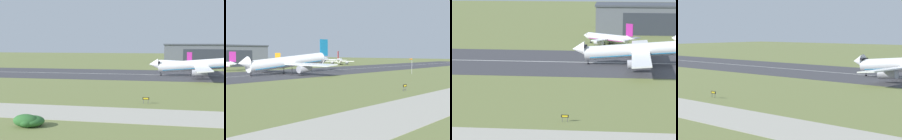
# 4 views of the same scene
# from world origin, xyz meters

# --- Properties ---
(ground_plane) EXTENTS (722.86, 722.86, 0.00)m
(ground_plane) POSITION_xyz_m (0.00, 57.84, 0.00)
(ground_plane) COLOR olive
(runway_strip) EXTENTS (482.86, 48.73, 0.06)m
(runway_strip) POSITION_xyz_m (0.00, 115.68, 0.03)
(runway_strip) COLOR #3D3D42
(runway_strip) RESTS_ON ground_plane
(runway_centreline) EXTENTS (434.58, 0.70, 0.01)m
(runway_centreline) POSITION_xyz_m (0.00, 115.68, 0.07)
(runway_centreline) COLOR silver
(runway_centreline) RESTS_ON runway_strip
(airplane_landing) EXTENTS (48.68, 53.47, 15.37)m
(airplane_landing) POSITION_xyz_m (19.80, 111.98, 5.06)
(airplane_landing) COLOR white
(airplane_landing) RESTS_ON ground_plane
(airplane_parked_west) EXTENTS (17.25, 17.84, 8.88)m
(airplane_parked_west) POSITION_xyz_m (39.68, 155.10, 2.72)
(airplane_parked_west) COLOR silver
(airplane_parked_west) RESTS_ON ground_plane
(airplane_parked_centre) EXTENTS (18.10, 19.56, 10.02)m
(airplane_parked_centre) POSITION_xyz_m (107.04, 158.95, 3.05)
(airplane_parked_centre) COLOR white
(airplane_parked_centre) RESTS_ON ground_plane
(windsock_pole) EXTENTS (2.30, 0.99, 6.64)m
(windsock_pole) POSITION_xyz_m (53.63, 72.97, 5.89)
(windsock_pole) COLOR #B7B7BC
(windsock_pole) RESTS_ON ground_plane
(runway_sign) EXTENTS (1.60, 0.13, 1.58)m
(runway_sign) POSITION_xyz_m (0.07, 45.84, 1.17)
(runway_sign) COLOR #4C4C51
(runway_sign) RESTS_ON ground_plane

